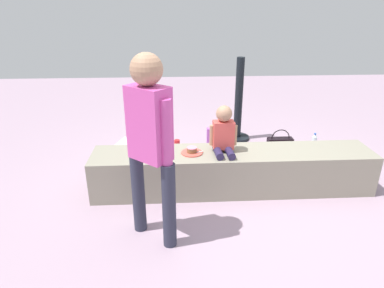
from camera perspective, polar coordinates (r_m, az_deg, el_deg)
The scene contains 11 objects.
ground_plane at distance 3.66m, azimuth 6.73°, elevation -7.53°, with size 12.00×12.00×0.00m, color #A68C9F.
concrete_ledge at distance 3.56m, azimuth 6.89°, elevation -4.52°, with size 2.89×0.51×0.43m, color gray.
child_seated at distance 3.37m, azimuth 5.39°, elevation 1.99°, with size 0.28×0.32×0.48m.
adult_standing at distance 2.53m, azimuth -7.18°, elevation 1.45°, with size 0.37×0.35×1.53m.
cake_plate at distance 3.40m, azimuth -0.02°, elevation -1.24°, with size 0.22×0.22×0.07m.
gift_bag at distance 4.54m, azimuth 4.05°, elevation 0.96°, with size 0.24×0.09×0.35m.
railing_post at distance 4.83m, azimuth 7.85°, elevation 5.84°, with size 0.36×0.36×1.18m.
water_bottle_near_gift at distance 4.83m, azimuth 20.04°, elevation 0.35°, with size 0.06×0.06×0.23m.
party_cup_red at distance 4.59m, azimuth -2.56°, elevation -0.02°, with size 0.08×0.08×0.12m, color red.
cake_box_white at distance 4.58m, azimuth -10.54°, elevation -0.39°, with size 0.30×0.33×0.13m, color white.
handbag_black_leather at distance 4.51m, azimuth 14.68°, elevation -0.32°, with size 0.32×0.11×0.35m.
Camera 1 is at (-0.60, -3.11, 1.83)m, focal length 31.35 mm.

